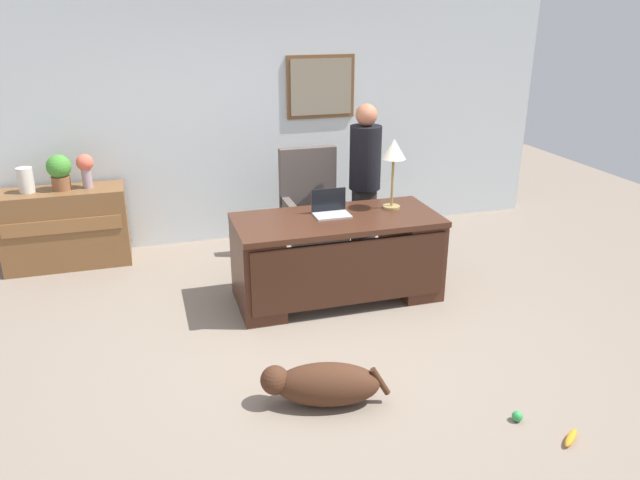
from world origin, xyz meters
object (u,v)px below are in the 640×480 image
dog_lying (322,384)px  vase_empty (26,180)px  desk (338,256)px  credenza (66,228)px  person_standing (365,183)px  vase_with_flowers (85,167)px  dog_toy_bone (571,438)px  armchair (312,213)px  desk_lamp (394,154)px  dog_toy_ball (517,416)px  laptop (330,208)px  potted_plant (59,171)px

dog_lying → vase_empty: vase_empty is taller
desk → credenza: bearing=147.3°
desk → person_standing: person_standing is taller
credenza → vase_with_flowers: (0.27, 0.00, 0.62)m
dog_lying → vase_with_flowers: bearing=117.0°
dog_toy_bone → armchair: bearing=102.5°
desk_lamp → dog_toy_ball: 2.53m
person_standing → laptop: 0.89m
vase_empty → dog_lying: bearing=-55.2°
vase_with_flowers → laptop: bearing=-34.0°
person_standing → vase_empty: size_ratio=6.60×
armchair → person_standing: bearing=-20.3°
credenza → potted_plant: (0.02, 0.00, 0.60)m
desk → dog_toy_bone: size_ratio=9.26×
dog_lying → dog_toy_bone: bearing=-30.8°
credenza → armchair: (2.48, -0.58, 0.11)m
dog_toy_bone → desk_lamp: bearing=94.9°
vase_empty → dog_toy_bone: (3.52, -3.90, -0.91)m
armchair → dog_lying: armchair is taller
potted_plant → dog_toy_bone: size_ratio=1.81×
laptop → desk_lamp: desk_lamp is taller
potted_plant → person_standing: bearing=-14.5°
dog_toy_ball → dog_lying: bearing=154.8°
desk → laptop: 0.43m
desk_lamp → vase_empty: size_ratio=2.60×
credenza → dog_lying: bearing=-59.1°
desk → credenza: 2.90m
laptop → dog_toy_ball: (0.60, -2.19, -0.80)m
desk → vase_with_flowers: (-2.17, 1.57, 0.60)m
dog_lying → desk_lamp: (1.17, 1.64, 1.15)m
potted_plant → dog_toy_ball: size_ratio=5.04×
vase_empty → dog_toy_ball: vase_empty is taller
laptop → dog_toy_ball: laptop is taller
vase_empty → potted_plant: size_ratio=0.70×
dog_toy_ball → desk_lamp: bearing=90.1°
dog_lying → dog_toy_ball: (1.17, -0.55, -0.12)m
desk → vase_empty: vase_empty is taller
dog_lying → vase_empty: 3.83m
desk_lamp → armchair: bearing=121.7°
credenza → desk_lamp: bearing=-25.5°
potted_plant → dog_toy_bone: (3.20, -3.90, -0.98)m
armchair → desk_lamp: size_ratio=1.81×
armchair → dog_toy_bone: armchair is taller
person_standing → vase_with_flowers: size_ratio=4.74×
armchair → potted_plant: bearing=166.7°
dog_lying → vase_with_flowers: (-1.57, 3.08, 0.87)m
credenza → person_standing: person_standing is taller
dog_lying → laptop: laptop is taller
laptop → dog_toy_ball: bearing=-74.6°
desk → dog_toy_ball: size_ratio=25.76×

